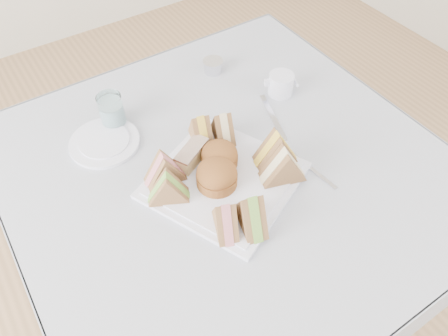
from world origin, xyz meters
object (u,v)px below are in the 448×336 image
serving_plate (224,180)px  creamer_jug (281,84)px  table (227,245)px  water_glass (112,111)px

serving_plate → creamer_jug: (0.31, 0.19, 0.03)m
creamer_jug → table: bearing=-130.6°
serving_plate → table: bearing=21.4°
table → water_glass: bearing=120.8°
table → creamer_jug: creamer_jug is taller
water_glass → creamer_jug: size_ratio=1.33×
serving_plate → water_glass: 0.35m
table → creamer_jug: 0.51m
water_glass → creamer_jug: (0.45, -0.14, -0.02)m
water_glass → table: bearing=-59.2°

